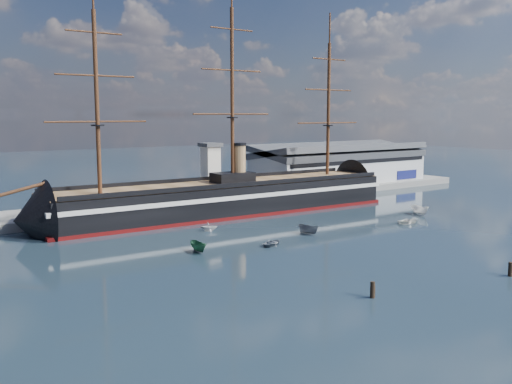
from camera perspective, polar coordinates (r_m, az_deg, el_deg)
ground at (r=125.89m, az=2.21°, el=-3.46°), size 600.00×600.00×0.00m
quay at (r=160.47m, az=-2.96°, el=-1.03°), size 180.00×18.00×2.00m
warehouse at (r=192.67m, az=8.41°, el=2.76°), size 63.00×21.00×11.60m
quay_tower at (r=153.02m, az=-4.56°, el=2.21°), size 5.00×5.00×15.00m
warship at (r=139.96m, az=-3.61°, el=-0.66°), size 113.16×19.43×53.94m
motorboat_a at (r=103.22m, az=-5.75°, el=-6.00°), size 6.17×2.78×2.39m
motorboat_b at (r=107.94m, az=1.69°, el=-5.36°), size 2.25×3.24×1.41m
motorboat_c at (r=118.44m, az=5.27°, el=-4.21°), size 6.35×3.05×2.44m
motorboat_d at (r=121.49m, az=-4.72°, el=-3.90°), size 4.70×6.14×2.07m
motorboat_e at (r=133.80m, az=15.05°, el=-3.06°), size 1.70×3.37×1.51m
motorboat_f at (r=146.11m, az=16.05°, el=-2.20°), size 7.59×4.50×2.86m
piling_near_left at (r=79.53m, az=11.55°, el=-10.33°), size 0.64×0.64×2.95m
piling_near_mid at (r=96.04m, az=24.05°, el=-7.70°), size 0.64×0.64×2.90m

